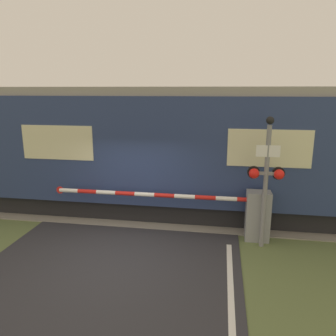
{
  "coord_description": "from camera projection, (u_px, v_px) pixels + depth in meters",
  "views": [
    {
      "loc": [
        2.27,
        -6.6,
        3.78
      ],
      "look_at": [
        0.84,
        2.07,
        1.66
      ],
      "focal_mm": 35.0,
      "sensor_mm": 36.0,
      "label": 1
    }
  ],
  "objects": [
    {
      "name": "track_bed",
      "position": [
        148.0,
        208.0,
        10.65
      ],
      "size": [
        36.0,
        3.2,
        0.13
      ],
      "color": "gray",
      "rests_on": "ground_plane"
    },
    {
      "name": "signal_post",
      "position": [
        266.0,
        175.0,
        7.68
      ],
      "size": [
        0.87,
        0.26,
        3.19
      ],
      "color": "gray",
      "rests_on": "ground_plane"
    },
    {
      "name": "train",
      "position": [
        79.0,
        147.0,
        10.55
      ],
      "size": [
        20.85,
        2.74,
        3.85
      ],
      "color": "black",
      "rests_on": "ground_plane"
    },
    {
      "name": "ground_plane",
      "position": [
        118.0,
        257.0,
        7.58
      ],
      "size": [
        80.0,
        80.0,
        0.0
      ],
      "primitive_type": "plane",
      "color": "#5B6B3D"
    },
    {
      "name": "crossing_barrier",
      "position": [
        240.0,
        212.0,
        8.38
      ],
      "size": [
        5.75,
        0.44,
        1.29
      ],
      "color": "gray",
      "rests_on": "ground_plane"
    }
  ]
}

